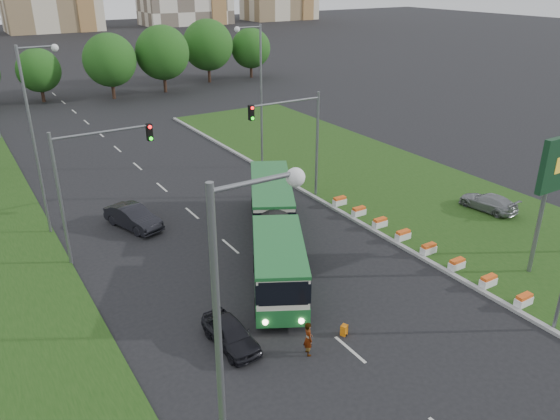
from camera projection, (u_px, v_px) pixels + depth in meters
ground at (325, 275)px, 31.08m from camera, size 360.00×360.00×0.00m
grass_median at (398, 187)px, 43.55m from camera, size 14.00×60.00×0.15m
median_kerb at (327, 204)px, 40.19m from camera, size 0.30×60.00×0.18m
lane_markings at (153, 180)px, 45.17m from camera, size 0.20×100.00×0.01m
flower_planters at (415, 242)px, 33.91m from camera, size 1.10×15.90×0.60m
traffic_mast_median at (299, 131)px, 39.00m from camera, size 5.76×0.32×8.00m
traffic_mast_left at (87, 174)px, 30.90m from camera, size 5.76×0.32×8.00m
street_lamps at (198, 139)px, 34.98m from camera, size 36.00×60.00×12.00m
tree_line at (153, 58)px, 76.83m from camera, size 120.00×8.00×9.00m
articulated_bus at (268, 229)px, 32.80m from camera, size 2.58×16.58×2.73m
car_left_near at (231, 333)px, 25.04m from camera, size 1.62×3.78×1.27m
car_left_far at (133, 217)px, 36.52m from camera, size 2.99×4.85×1.51m
car_median at (488, 202)px, 38.90m from camera, size 2.23×4.36×1.21m
pedestrian at (308, 338)px, 24.37m from camera, size 0.54×0.69×1.68m
shopping_trolley at (344, 330)px, 25.88m from camera, size 0.31×0.33×0.54m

